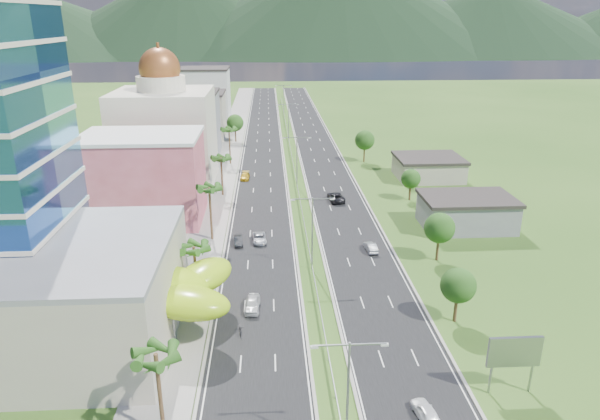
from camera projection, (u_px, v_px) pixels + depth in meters
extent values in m
plane|color=#2D5119|center=(318.00, 304.00, 68.11)|extent=(500.00, 500.00, 0.00)
cube|color=black|center=(263.00, 145.00, 152.15)|extent=(11.00, 260.00, 0.04)
cube|color=black|center=(316.00, 145.00, 152.99)|extent=(11.00, 260.00, 0.04)
cube|color=gray|center=(230.00, 146.00, 151.61)|extent=(7.00, 260.00, 0.12)
cube|color=gray|center=(292.00, 159.00, 135.48)|extent=(0.08, 216.00, 0.28)
cube|color=gray|center=(281.00, 100.00, 231.30)|extent=(0.10, 0.12, 0.70)
cylinder|color=gray|center=(348.00, 401.00, 42.78)|extent=(0.20, 0.20, 11.00)
cube|color=gray|center=(331.00, 345.00, 40.89)|extent=(2.88, 0.12, 0.12)
cube|color=gray|center=(368.00, 344.00, 41.05)|extent=(2.88, 0.12, 0.12)
cube|color=silver|center=(314.00, 347.00, 40.85)|extent=(0.60, 0.25, 0.18)
cube|color=silver|center=(385.00, 345.00, 41.16)|extent=(0.60, 0.25, 0.18)
cylinder|color=gray|center=(312.00, 234.00, 75.62)|extent=(0.20, 0.20, 11.00)
cube|color=gray|center=(302.00, 199.00, 73.74)|extent=(2.88, 0.12, 0.12)
cube|color=gray|center=(323.00, 199.00, 73.90)|extent=(2.88, 0.12, 0.12)
cube|color=silver|center=(293.00, 200.00, 73.70)|extent=(0.60, 0.25, 0.18)
cube|color=silver|center=(332.00, 199.00, 74.01)|extent=(0.60, 0.25, 0.18)
cylinder|color=gray|center=(297.00, 162.00, 113.17)|extent=(0.20, 0.20, 11.00)
cube|color=gray|center=(290.00, 138.00, 111.28)|extent=(2.88, 0.12, 0.12)
cube|color=gray|center=(304.00, 137.00, 111.44)|extent=(2.88, 0.12, 0.12)
cube|color=silver|center=(284.00, 138.00, 111.24)|extent=(0.60, 0.25, 0.18)
cube|color=silver|center=(310.00, 138.00, 111.55)|extent=(0.60, 0.25, 0.18)
cylinder|color=gray|center=(289.00, 123.00, 155.40)|extent=(0.20, 0.20, 11.00)
cube|color=gray|center=(283.00, 104.00, 153.51)|extent=(2.88, 0.12, 0.12)
cube|color=gray|center=(293.00, 104.00, 153.67)|extent=(2.88, 0.12, 0.12)
cube|color=silver|center=(279.00, 105.00, 153.48)|extent=(0.60, 0.25, 0.18)
cube|color=silver|center=(298.00, 105.00, 153.78)|extent=(0.60, 0.25, 0.18)
cylinder|color=gray|center=(284.00, 100.00, 197.63)|extent=(0.20, 0.20, 11.00)
cube|color=gray|center=(280.00, 85.00, 195.75)|extent=(2.88, 0.12, 0.12)
cube|color=gray|center=(288.00, 85.00, 195.91)|extent=(2.88, 0.12, 0.12)
cube|color=silver|center=(276.00, 86.00, 195.71)|extent=(0.60, 0.25, 0.18)
cube|color=silver|center=(291.00, 86.00, 196.01)|extent=(0.60, 0.25, 0.18)
cube|color=#AA9E8C|center=(35.00, 296.00, 58.82)|extent=(30.00, 24.00, 11.00)
cylinder|color=gray|center=(121.00, 304.00, 64.21)|extent=(0.50, 0.50, 4.00)
cylinder|color=gray|center=(173.00, 324.00, 59.91)|extent=(0.50, 0.50, 4.00)
cylinder|color=gray|center=(131.00, 341.00, 56.87)|extent=(0.50, 0.50, 4.00)
cylinder|color=gray|center=(197.00, 302.00, 64.71)|extent=(0.50, 0.50, 4.00)
cube|color=#B74B56|center=(144.00, 180.00, 94.02)|extent=(20.00, 15.00, 15.00)
cube|color=beige|center=(166.00, 138.00, 114.76)|extent=(20.00, 20.00, 20.00)
cylinder|color=beige|center=(161.00, 83.00, 110.84)|extent=(10.00, 10.00, 3.00)
sphere|color=brown|center=(160.00, 68.00, 109.82)|extent=(8.40, 8.40, 8.40)
cube|color=gray|center=(187.00, 125.00, 138.96)|extent=(16.00, 15.00, 16.00)
cube|color=#AA9E8C|center=(198.00, 116.00, 160.12)|extent=(16.00, 15.00, 13.00)
cube|color=silver|center=(205.00, 97.00, 180.85)|extent=(16.00, 15.00, 18.00)
cylinder|color=gray|center=(490.00, 379.00, 51.51)|extent=(0.24, 0.24, 3.20)
cylinder|color=gray|center=(531.00, 377.00, 51.74)|extent=(0.24, 0.24, 3.20)
cube|color=#D85919|center=(515.00, 352.00, 50.60)|extent=(5.20, 0.35, 3.20)
cube|color=gray|center=(466.00, 213.00, 92.29)|extent=(15.00, 10.00, 5.00)
cube|color=#AA9E8C|center=(428.00, 169.00, 120.66)|extent=(14.00, 12.00, 4.40)
cylinder|color=#47301C|center=(160.00, 397.00, 45.15)|extent=(0.36, 0.36, 8.50)
cylinder|color=#47301C|center=(196.00, 274.00, 67.84)|extent=(0.36, 0.36, 7.50)
cylinder|color=#47301C|center=(211.00, 214.00, 86.36)|extent=(0.36, 0.36, 9.00)
cylinder|color=#47301C|center=(222.00, 177.00, 108.12)|extent=(0.36, 0.36, 8.00)
cylinder|color=#47301C|center=(230.00, 147.00, 131.44)|extent=(0.36, 0.36, 8.80)
cylinder|color=#47301C|center=(236.00, 134.00, 155.57)|extent=(0.40, 0.40, 4.90)
sphere|color=#29551A|center=(235.00, 123.00, 154.50)|extent=(4.90, 4.90, 4.90)
cylinder|color=#47301C|center=(456.00, 306.00, 63.60)|extent=(0.40, 0.40, 4.20)
sphere|color=#29551A|center=(458.00, 285.00, 62.68)|extent=(4.20, 4.20, 4.20)
cylinder|color=#47301C|center=(438.00, 246.00, 79.66)|extent=(0.40, 0.40, 4.55)
sphere|color=#29551A|center=(440.00, 228.00, 78.67)|extent=(4.55, 4.55, 4.55)
cylinder|color=#47301C|center=(410.00, 191.00, 106.23)|extent=(0.40, 0.40, 3.85)
sphere|color=#29551A|center=(411.00, 179.00, 105.39)|extent=(3.85, 3.85, 3.85)
cylinder|color=#47301C|center=(364.00, 152.00, 133.98)|extent=(0.40, 0.40, 4.90)
sphere|color=#29551A|center=(365.00, 140.00, 132.91)|extent=(4.90, 4.90, 4.90)
imported|color=silver|center=(252.00, 304.00, 66.55)|extent=(2.04, 4.57, 1.53)
imported|color=black|center=(238.00, 241.00, 85.73)|extent=(1.74, 3.97, 1.27)
imported|color=#ABADB3|center=(259.00, 238.00, 86.61)|extent=(2.45, 4.76, 1.28)
imported|color=#C09516|center=(245.00, 176.00, 120.22)|extent=(2.10, 4.74, 1.35)
imported|color=white|center=(426.00, 412.00, 48.47)|extent=(2.30, 4.29, 1.39)
imported|color=#95969B|center=(371.00, 247.00, 83.22)|extent=(1.74, 4.15, 1.33)
imported|color=black|center=(336.00, 197.00, 105.96)|extent=(3.28, 6.14, 1.64)
imported|color=black|center=(240.00, 328.00, 61.52)|extent=(0.87, 2.21, 1.38)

